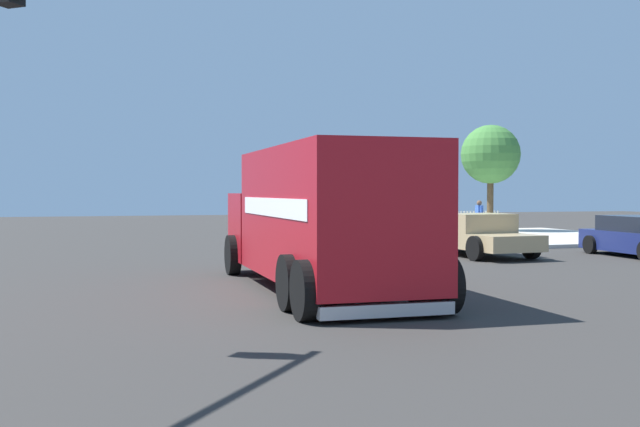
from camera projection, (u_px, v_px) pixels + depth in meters
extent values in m
plane|color=#33302D|center=(313.00, 285.00, 16.55)|extent=(100.00, 100.00, 0.00)
cube|color=beige|center=(507.00, 237.00, 32.88)|extent=(11.22, 11.22, 0.14)
cube|color=#AD141E|center=(330.00, 213.00, 14.78)|extent=(2.54, 6.52, 2.62)
cube|color=#AD141E|center=(280.00, 226.00, 18.96)|extent=(2.44, 1.95, 1.70)
cube|color=black|center=(273.00, 212.00, 19.77)|extent=(2.02, 0.12, 0.88)
cube|color=#B2B2B7|center=(387.00, 310.00, 11.82)|extent=(2.31, 0.25, 0.21)
cube|color=white|center=(271.00, 207.00, 14.44)|extent=(0.13, 5.44, 0.36)
cube|color=white|center=(386.00, 206.00, 15.12)|extent=(0.13, 5.44, 0.36)
cylinder|color=black|center=(233.00, 255.00, 18.58)|extent=(0.30, 1.01, 1.00)
cylinder|color=black|center=(327.00, 253.00, 19.28)|extent=(0.30, 1.01, 1.00)
cylinder|color=black|center=(289.00, 283.00, 12.90)|extent=(0.30, 1.01, 1.00)
cylinder|color=black|center=(420.00, 278.00, 13.60)|extent=(0.30, 1.01, 1.00)
cylinder|color=black|center=(305.00, 290.00, 11.89)|extent=(0.30, 1.01, 1.00)
cylinder|color=black|center=(445.00, 285.00, 12.59)|extent=(0.30, 1.01, 1.00)
cube|color=tan|center=(507.00, 243.00, 22.44)|extent=(2.03, 1.60, 0.50)
cube|color=tan|center=(478.00, 231.00, 23.93)|extent=(2.04, 1.80, 1.10)
cube|color=black|center=(478.00, 222.00, 23.92)|extent=(1.87, 1.52, 0.48)
cube|color=tan|center=(448.00, 236.00, 25.67)|extent=(2.05, 2.10, 0.55)
cylinder|color=black|center=(531.00, 247.00, 22.92)|extent=(0.28, 0.77, 0.76)
cylinder|color=black|center=(476.00, 248.00, 22.22)|extent=(0.28, 0.77, 0.76)
cylinder|color=black|center=(471.00, 240.00, 26.14)|extent=(0.28, 0.77, 0.76)
cylinder|color=black|center=(421.00, 241.00, 25.43)|extent=(0.28, 0.77, 0.76)
cube|color=black|center=(639.00, 224.00, 23.80)|extent=(1.75, 2.52, 0.50)
cylinder|color=black|center=(638.00, 244.00, 25.26)|extent=(0.24, 0.63, 0.62)
cylinder|color=black|center=(590.00, 245.00, 24.84)|extent=(0.24, 0.63, 0.62)
cylinder|color=#4C4C51|center=(478.00, 229.00, 30.98)|extent=(0.14, 0.14, 0.79)
cylinder|color=#4C4C51|center=(480.00, 229.00, 30.81)|extent=(0.14, 0.14, 0.79)
cube|color=#3359B2|center=(479.00, 212.00, 30.88)|extent=(0.26, 0.37, 0.59)
sphere|color=brown|center=(479.00, 203.00, 30.86)|extent=(0.21, 0.21, 0.21)
cylinder|color=#3359B2|center=(477.00, 212.00, 31.09)|extent=(0.09, 0.09, 0.53)
cylinder|color=#3359B2|center=(481.00, 212.00, 30.66)|extent=(0.09, 0.09, 0.53)
cube|color=silver|center=(498.00, 220.00, 38.81)|extent=(0.08, 0.04, 0.95)
cube|color=silver|center=(495.00, 220.00, 38.76)|extent=(0.08, 0.04, 0.95)
cube|color=silver|center=(492.00, 220.00, 38.71)|extent=(0.08, 0.04, 0.95)
cube|color=silver|center=(489.00, 220.00, 38.65)|extent=(0.08, 0.04, 0.95)
cube|color=silver|center=(486.00, 220.00, 38.60)|extent=(0.08, 0.04, 0.95)
cube|color=silver|center=(483.00, 220.00, 38.54)|extent=(0.08, 0.04, 0.95)
cube|color=silver|center=(480.00, 220.00, 38.49)|extent=(0.08, 0.04, 0.95)
cube|color=silver|center=(477.00, 220.00, 38.43)|extent=(0.08, 0.04, 0.95)
cube|color=silver|center=(474.00, 220.00, 38.38)|extent=(0.08, 0.04, 0.95)
cube|color=silver|center=(471.00, 220.00, 38.33)|extent=(0.08, 0.04, 0.95)
cube|color=silver|center=(467.00, 220.00, 38.27)|extent=(0.08, 0.04, 0.95)
cube|color=silver|center=(464.00, 220.00, 38.22)|extent=(0.08, 0.04, 0.95)
cube|color=silver|center=(461.00, 220.00, 38.16)|extent=(0.08, 0.04, 0.95)
cube|color=silver|center=(458.00, 220.00, 38.11)|extent=(0.08, 0.04, 0.95)
cube|color=silver|center=(455.00, 220.00, 38.06)|extent=(0.08, 0.04, 0.95)
cube|color=silver|center=(452.00, 220.00, 38.00)|extent=(0.08, 0.04, 0.95)
cube|color=silver|center=(449.00, 220.00, 37.95)|extent=(0.08, 0.04, 0.95)
cube|color=silver|center=(446.00, 220.00, 37.89)|extent=(0.08, 0.04, 0.95)
cube|color=silver|center=(442.00, 220.00, 37.84)|extent=(0.08, 0.04, 0.95)
cube|color=silver|center=(439.00, 220.00, 37.78)|extent=(0.08, 0.04, 0.95)
cube|color=silver|center=(436.00, 221.00, 37.73)|extent=(0.08, 0.04, 0.95)
cube|color=silver|center=(433.00, 221.00, 37.68)|extent=(0.08, 0.04, 0.95)
cube|color=silver|center=(430.00, 221.00, 37.62)|extent=(0.08, 0.04, 0.95)
cube|color=silver|center=(427.00, 221.00, 37.57)|extent=(0.08, 0.04, 0.95)
cube|color=silver|center=(423.00, 221.00, 37.51)|extent=(0.08, 0.04, 0.95)
cube|color=silver|center=(420.00, 221.00, 37.46)|extent=(0.08, 0.04, 0.95)
cube|color=silver|center=(417.00, 221.00, 37.41)|extent=(0.08, 0.04, 0.95)
cube|color=silver|center=(414.00, 221.00, 37.35)|extent=(0.08, 0.04, 0.95)
cube|color=silver|center=(410.00, 221.00, 37.30)|extent=(0.08, 0.04, 0.95)
cube|color=silver|center=(407.00, 221.00, 37.24)|extent=(0.08, 0.04, 0.95)
cube|color=silver|center=(404.00, 221.00, 37.19)|extent=(0.08, 0.04, 0.95)
cube|color=silver|center=(401.00, 221.00, 37.13)|extent=(0.08, 0.04, 0.95)
cube|color=silver|center=(450.00, 216.00, 37.99)|extent=(5.68, 0.03, 0.07)
cube|color=silver|center=(450.00, 224.00, 38.00)|extent=(5.68, 0.03, 0.07)
cylinder|color=brown|center=(490.00, 203.00, 36.98)|extent=(0.32, 0.32, 2.72)
sphere|color=#427F38|center=(491.00, 154.00, 36.90)|extent=(2.95, 2.95, 2.95)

